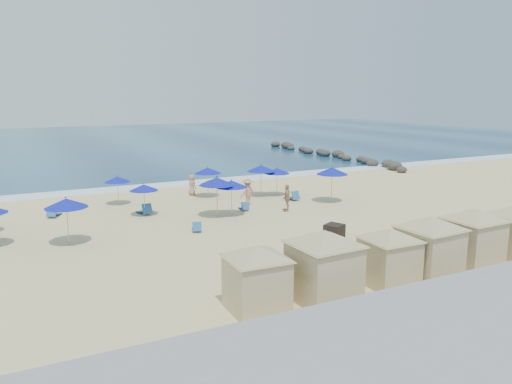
# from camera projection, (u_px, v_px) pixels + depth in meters

# --- Properties ---
(ground) EXTENTS (160.00, 160.00, 0.00)m
(ground) POSITION_uv_depth(u_px,v_px,m) (230.00, 234.00, 27.20)
(ground) COLOR #D4C386
(ground) RESTS_ON ground
(ocean) EXTENTS (160.00, 80.00, 0.06)m
(ocean) POSITION_uv_depth(u_px,v_px,m) (83.00, 143.00, 75.31)
(ocean) COLOR navy
(ocean) RESTS_ON ground
(surf_line) EXTENTS (160.00, 2.50, 0.08)m
(surf_line) POSITION_uv_depth(u_px,v_px,m) (153.00, 186.00, 40.75)
(surf_line) COLOR white
(surf_line) RESTS_ON ground
(seawall) EXTENTS (160.00, 6.10, 1.22)m
(seawall) POSITION_uv_depth(u_px,v_px,m) (409.00, 323.00, 15.27)
(seawall) COLOR gray
(seawall) RESTS_ON ground
(rock_jetty) EXTENTS (2.56, 26.66, 0.96)m
(rock_jetty) POSITION_uv_depth(u_px,v_px,m) (329.00, 154.00, 59.55)
(rock_jetty) COLOR #2A2623
(rock_jetty) RESTS_ON ground
(trash_bin) EXTENTS (1.15, 1.15, 0.86)m
(trash_bin) POSITION_uv_depth(u_px,v_px,m) (334.00, 232.00, 25.97)
(trash_bin) COLOR black
(trash_bin) RESTS_ON ground
(cabana_0) EXTENTS (4.19, 4.19, 2.63)m
(cabana_0) POSITION_uv_depth(u_px,v_px,m) (257.00, 269.00, 17.45)
(cabana_0) COLOR #C7B188
(cabana_0) RESTS_ON ground
(cabana_1) EXTENTS (4.71, 4.71, 2.96)m
(cabana_1) POSITION_uv_depth(u_px,v_px,m) (324.00, 256.00, 18.27)
(cabana_1) COLOR #C7B188
(cabana_1) RESTS_ON ground
(cabana_2) EXTENTS (4.11, 4.11, 2.58)m
(cabana_2) POSITION_uv_depth(u_px,v_px,m) (389.00, 249.00, 19.80)
(cabana_2) COLOR #C7B188
(cabana_2) RESTS_ON ground
(cabana_3) EXTENTS (4.60, 4.60, 2.89)m
(cabana_3) POSITION_uv_depth(u_px,v_px,m) (430.00, 239.00, 20.59)
(cabana_3) COLOR #C7B188
(cabana_3) RESTS_ON ground
(cabana_4) EXTENTS (4.53, 4.53, 2.84)m
(cabana_4) POSITION_uv_depth(u_px,v_px,m) (473.00, 229.00, 22.09)
(cabana_4) COLOR #C7B188
(cabana_4) RESTS_ON ground
(cabana_5) EXTENTS (4.22, 4.22, 2.64)m
(cabana_5) POSITION_uv_depth(u_px,v_px,m) (512.00, 224.00, 23.47)
(cabana_5) COLOR #C7B188
(cabana_5) RESTS_ON ground
(umbrella_3) EXTENTS (2.18, 2.18, 2.49)m
(umbrella_3) POSITION_uv_depth(u_px,v_px,m) (66.00, 203.00, 24.94)
(umbrella_3) COLOR #A5A8AD
(umbrella_3) RESTS_ON ground
(umbrella_4) EXTENTS (1.79, 1.79, 2.04)m
(umbrella_4) POSITION_uv_depth(u_px,v_px,m) (117.00, 179.00, 34.01)
(umbrella_4) COLOR #A5A8AD
(umbrella_4) RESTS_ON ground
(umbrella_5) EXTENTS (1.83, 1.83, 2.08)m
(umbrella_5) POSITION_uv_depth(u_px,v_px,m) (144.00, 187.00, 30.88)
(umbrella_5) COLOR #A5A8AD
(umbrella_5) RESTS_ON ground
(umbrella_6) EXTENTS (2.07, 2.07, 2.35)m
(umbrella_6) POSITION_uv_depth(u_px,v_px,m) (231.00, 184.00, 30.83)
(umbrella_6) COLOR #A5A8AD
(umbrella_6) RESTS_ON ground
(umbrella_7) EXTENTS (2.02, 2.02, 2.29)m
(umbrella_7) POSITION_uv_depth(u_px,v_px,m) (208.00, 170.00, 36.42)
(umbrella_7) COLOR #A5A8AD
(umbrella_7) RESTS_ON ground
(umbrella_8) EXTENTS (2.28, 2.28, 2.59)m
(umbrella_8) POSITION_uv_depth(u_px,v_px,m) (217.00, 181.00, 30.55)
(umbrella_8) COLOR #A5A8AD
(umbrella_8) RESTS_ON ground
(umbrella_9) EXTENTS (1.91, 1.91, 2.17)m
(umbrella_9) POSITION_uv_depth(u_px,v_px,m) (277.00, 171.00, 36.95)
(umbrella_9) COLOR #A5A8AD
(umbrella_9) RESTS_ON ground
(umbrella_10) EXTENTS (2.13, 2.13, 2.42)m
(umbrella_10) POSITION_uv_depth(u_px,v_px,m) (261.00, 168.00, 36.71)
(umbrella_10) COLOR #A5A8AD
(umbrella_10) RESTS_ON ground
(umbrella_11) EXTENTS (2.25, 2.25, 2.57)m
(umbrella_11) POSITION_uv_depth(u_px,v_px,m) (332.00, 171.00, 34.68)
(umbrella_11) COLOR #A5A8AD
(umbrella_11) RESTS_ON ground
(beach_chair_1) EXTENTS (1.05, 1.40, 0.70)m
(beach_chair_1) POSITION_uv_depth(u_px,v_px,m) (53.00, 213.00, 30.89)
(beach_chair_1) COLOR #2A5D9A
(beach_chair_1) RESTS_ON ground
(beach_chair_2) EXTENTS (0.80, 1.46, 0.76)m
(beach_chair_2) POSITION_uv_depth(u_px,v_px,m) (145.00, 210.00, 31.55)
(beach_chair_2) COLOR #2A5D9A
(beach_chair_2) RESTS_ON ground
(beach_chair_3) EXTENTS (0.81, 1.21, 0.61)m
(beach_chair_3) POSITION_uv_depth(u_px,v_px,m) (197.00, 228.00, 27.71)
(beach_chair_3) COLOR #2A5D9A
(beach_chair_3) RESTS_ON ground
(beach_chair_4) EXTENTS (0.68, 1.18, 0.61)m
(beach_chair_4) POSITION_uv_depth(u_px,v_px,m) (244.00, 207.00, 32.64)
(beach_chair_4) COLOR #2A5D9A
(beach_chair_4) RESTS_ON ground
(beach_chair_5) EXTENTS (0.71, 1.36, 0.72)m
(beach_chair_5) POSITION_uv_depth(u_px,v_px,m) (293.00, 197.00, 35.72)
(beach_chair_5) COLOR #2A5D9A
(beach_chair_5) RESTS_ON ground
(beachgoer_1) EXTENTS (0.95, 1.11, 1.78)m
(beachgoer_1) POSITION_uv_depth(u_px,v_px,m) (287.00, 198.00, 32.25)
(beachgoer_1) COLOR tan
(beachgoer_1) RESTS_ON ground
(beachgoer_2) EXTENTS (1.37, 1.05, 1.88)m
(beachgoer_2) POSITION_uv_depth(u_px,v_px,m) (247.00, 192.00, 33.87)
(beachgoer_2) COLOR tan
(beachgoer_2) RESTS_ON ground
(beachgoer_3) EXTENTS (0.69, 0.87, 1.56)m
(beachgoer_3) POSITION_uv_depth(u_px,v_px,m) (192.00, 185.00, 37.34)
(beachgoer_3) COLOR tan
(beachgoer_3) RESTS_ON ground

